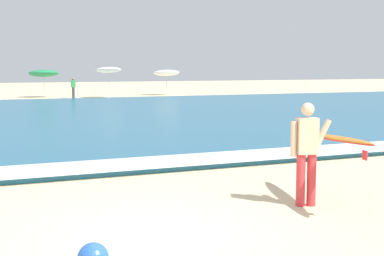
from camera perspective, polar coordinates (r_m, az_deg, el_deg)
ground_plane at (r=7.80m, az=-4.39°, el=-10.90°), size 160.00×160.00×0.00m
sea at (r=25.39m, az=-17.63°, el=0.95°), size 120.00×28.00×0.14m
surf_foam at (r=12.21m, az=-11.54°, el=-4.01°), size 120.00×1.56×0.01m
surfer_with_board at (r=9.36m, az=13.19°, el=-1.68°), size 1.25×2.78×1.73m
beach_umbrella_3 at (r=43.87m, az=-15.12°, el=5.49°), size 2.28×2.31×2.22m
beach_umbrella_4 at (r=42.21m, az=-8.64°, el=5.97°), size 1.91×1.94×2.41m
beach_umbrella_5 at (r=46.02m, az=-2.66°, el=5.73°), size 2.16×2.19×2.19m
beachgoer_near_row_mid at (r=41.81m, az=-12.21°, el=4.15°), size 0.32×0.20×1.58m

